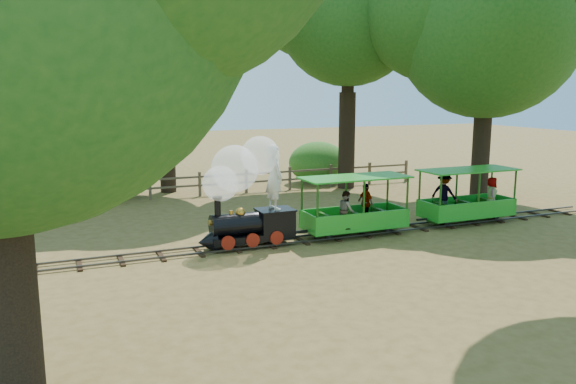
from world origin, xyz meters
name	(u,v)px	position (x,y,z in m)	size (l,w,h in m)	color
ground	(301,241)	(0.00, 0.00, 0.00)	(90.00, 90.00, 0.00)	olive
track	(301,239)	(0.00, 0.00, 0.07)	(22.00, 1.00, 0.10)	#3F3D3A
locomotive	(244,184)	(-1.68, 0.07, 1.76)	(2.71, 1.28, 3.12)	black
carriage_front	(355,212)	(1.71, -0.04, 0.74)	(3.23, 1.32, 1.68)	green
carriage_rear	(463,199)	(5.74, 0.03, 0.80)	(3.23, 1.37, 1.68)	green
oak_ne	(348,5)	(5.47, 7.58, 7.83)	(7.78, 6.85, 10.64)	#2D2116
oak_e	(487,15)	(8.96, 3.10, 7.06)	(8.76, 7.71, 10.21)	#2D2116
fence	(223,181)	(0.00, 8.00, 0.58)	(18.10, 0.10, 1.00)	brown
shrub_west	(41,180)	(-6.95, 9.30, 0.84)	(2.43, 1.87, 1.68)	#2D6B1E
shrub_mid_w	(110,174)	(-4.36, 9.30, 0.92)	(2.67, 2.05, 1.85)	#2D6B1E
shrub_mid_e	(319,168)	(5.01, 9.30, 0.70)	(2.02, 1.55, 1.40)	#2D6B1E
shrub_east	(318,162)	(4.95, 9.30, 0.96)	(2.79, 2.14, 1.93)	#2D6B1E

